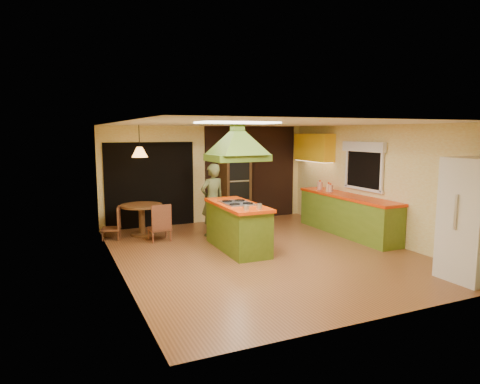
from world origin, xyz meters
name	(u,v)px	position (x,y,z in m)	size (l,w,h in m)	color
ground	(264,253)	(0.00, 0.00, 0.00)	(6.50, 6.50, 0.00)	brown
room_walls	(265,190)	(0.00, 0.00, 1.25)	(5.50, 6.50, 6.50)	#FDF3B5
ceiling_plane	(265,124)	(0.00, 0.00, 2.50)	(6.50, 6.50, 0.00)	silver
brick_panel	(251,173)	(1.25, 3.23, 1.25)	(2.64, 0.03, 2.50)	#381E14
nook_opening	(150,185)	(-1.50, 3.23, 1.05)	(2.20, 0.03, 2.10)	black
right_counter	(347,215)	(2.45, 0.60, 0.46)	(0.62, 3.05, 0.92)	olive
upper_cabinets	(314,147)	(2.57, 2.20, 1.95)	(0.34, 1.40, 0.70)	yellow
window_right	(364,158)	(2.70, 0.40, 1.77)	(0.12, 1.35, 1.06)	black
fluor_panel	(237,123)	(-1.10, -1.20, 2.48)	(1.20, 0.60, 0.03)	white
kitchen_island	(237,226)	(-0.38, 0.45, 0.48)	(0.78, 1.89, 0.95)	#57711C
range_hood	(237,137)	(-0.38, 0.45, 2.25)	(1.15, 0.85, 0.80)	#456318
man	(212,200)	(-0.43, 1.74, 0.82)	(0.60, 0.39, 1.65)	#494E29
refrigerator	(474,219)	(2.32, -2.68, 0.98)	(0.80, 0.76, 1.95)	white
wall_oven	(235,182)	(0.65, 2.95, 1.06)	(0.72, 0.62, 2.12)	#4F3219
dining_table	(142,214)	(-1.88, 2.46, 0.50)	(0.94, 0.94, 0.71)	brown
chair_left	(111,223)	(-2.58, 2.36, 0.36)	(0.39, 0.39, 0.72)	brown
chair_near	(159,222)	(-1.63, 1.81, 0.41)	(0.45, 0.45, 0.82)	brown
pendant_lamp	(140,152)	(-1.88, 2.46, 1.90)	(0.35, 0.35, 0.23)	#FF9E3F
canister_large	(320,186)	(2.40, 1.64, 1.02)	(0.13, 0.13, 0.19)	beige
canister_medium	(329,188)	(2.40, 1.27, 1.01)	(0.13, 0.13, 0.18)	#FEF4CD
canister_small	(331,188)	(2.40, 1.19, 1.00)	(0.12, 0.12, 0.17)	beige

